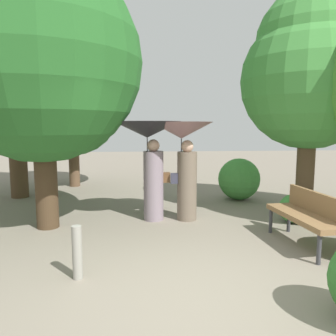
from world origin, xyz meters
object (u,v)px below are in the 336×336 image
person_left (149,146)px  person_right (183,147)px  park_bench (308,213)px  tree_near_right (311,69)px  path_marker_post (77,252)px  tree_mid_left (12,56)px  tree_near_left (40,46)px  tree_far_back (72,101)px

person_left → person_right: (0.65, -0.05, -0.03)m
person_left → park_bench: (2.38, -1.62, -0.96)m
person_right → tree_near_right: bearing=-86.6°
person_left → path_marker_post: bearing=154.9°
tree_mid_left → tree_near_left: bearing=-62.0°
person_left → tree_near_right: 3.66m
person_left → park_bench: size_ratio=1.25×
park_bench → tree_near_right: size_ratio=0.33×
person_right → tree_near_left: (-2.52, -0.29, 1.77)m
tree_far_back → path_marker_post: size_ratio=6.22×
tree_near_left → tree_far_back: bearing=94.4°
tree_near_right → tree_mid_left: tree_mid_left is taller
tree_mid_left → tree_far_back: tree_mid_left is taller
person_left → tree_near_left: tree_near_left is taller
park_bench → path_marker_post: (-3.32, -0.83, -0.18)m
tree_near_right → path_marker_post: 5.72m
person_right → tree_mid_left: 5.08m
person_right → park_bench: size_ratio=1.25×
tree_far_back → person_left: bearing=-60.3°
tree_near_left → tree_near_right: size_ratio=1.11×
person_left → tree_near_left: 2.57m
person_left → person_right: 0.66m
park_bench → tree_near_left: (-4.24, 1.29, 2.69)m
person_left → tree_mid_left: bearing=50.4°
tree_near_left → tree_mid_left: (-1.43, 2.69, 0.34)m
tree_mid_left → path_marker_post: (2.35, -4.80, -3.21)m
park_bench → tree_far_back: bearing=-145.4°
person_right → tree_near_right: 3.10m
person_right → tree_mid_left: size_ratio=0.34×
park_bench → tree_far_back: 7.39m
tree_far_back → path_marker_post: 6.77m
person_left → person_right: bearing=-98.1°
tree_near_right → person_left: bearing=-174.8°
tree_far_back → tree_mid_left: bearing=-127.0°
tree_near_left → park_bench: bearing=-16.9°
person_left → tree_far_back: tree_far_back is taller
tree_near_right → tree_far_back: (-5.49, 3.52, -0.43)m
person_left → tree_near_left: (-1.86, -0.33, 1.73)m
tree_mid_left → tree_far_back: size_ratio=1.38×
path_marker_post → park_bench: bearing=14.0°
tree_near_right → tree_mid_left: 6.94m
tree_mid_left → path_marker_post: 6.24m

